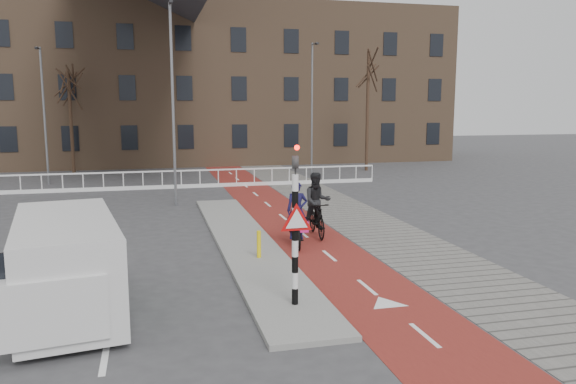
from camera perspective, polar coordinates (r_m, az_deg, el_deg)
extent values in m
plane|color=#38383A|center=(14.62, 1.02, -8.92)|extent=(120.00, 120.00, 0.00)
cube|color=maroon|center=(24.40, -1.60, -1.66)|extent=(2.50, 60.00, 0.01)
cube|color=slate|center=(25.14, 4.65, -1.38)|extent=(3.00, 60.00, 0.01)
cube|color=gray|center=(18.22, -4.36, -5.14)|extent=(1.80, 16.00, 0.12)
cylinder|color=black|center=(12.18, 0.72, -4.93)|extent=(0.14, 0.14, 2.88)
imported|color=black|center=(11.88, 0.74, 3.72)|extent=(0.13, 0.16, 0.80)
cylinder|color=#FF0C05|center=(11.73, 0.91, 4.54)|extent=(0.11, 0.02, 0.11)
cylinder|color=yellow|center=(16.16, -2.98, -5.31)|extent=(0.12, 0.12, 0.78)
imported|color=black|center=(17.85, 0.91, -3.86)|extent=(0.98, 2.07, 1.05)
imported|color=#141138|center=(17.73, 0.92, -1.88)|extent=(0.72, 0.53, 1.82)
cube|color=#E9218A|center=(17.32, 1.63, -3.56)|extent=(0.29, 0.21, 0.33)
imported|color=black|center=(19.15, 2.94, -2.68)|extent=(0.70, 2.10, 1.25)
imported|color=black|center=(19.04, 2.96, -0.93)|extent=(0.99, 0.79, 1.95)
cube|color=silver|center=(12.93, -21.57, -6.76)|extent=(2.69, 5.12, 1.95)
cube|color=#1D8527|center=(13.13, -25.84, -7.25)|extent=(0.51, 3.08, 0.55)
cube|color=#1D8527|center=(12.85, -17.16, -7.08)|extent=(0.51, 3.08, 0.55)
cube|color=black|center=(10.83, -23.14, -7.63)|extent=(1.74, 0.32, 0.90)
cylinder|color=black|center=(11.61, -25.31, -12.83)|extent=(0.35, 0.71, 0.68)
cylinder|color=black|center=(11.63, -16.95, -12.30)|extent=(0.35, 0.71, 0.68)
cylinder|color=black|center=(14.75, -24.82, -8.21)|extent=(0.35, 0.71, 0.68)
cylinder|color=black|center=(14.77, -18.33, -7.81)|extent=(0.35, 0.71, 0.68)
cube|color=silver|center=(30.68, -16.42, 1.93)|extent=(28.00, 0.08, 0.08)
cube|color=silver|center=(30.79, -16.35, 0.36)|extent=(28.00, 0.10, 0.20)
cube|color=#7F6047|center=(45.48, -13.34, 10.57)|extent=(46.00, 10.00, 12.00)
cylinder|color=black|center=(39.26, -21.18, 6.61)|extent=(0.22, 0.22, 6.65)
cylinder|color=black|center=(38.62, 8.08, 8.09)|extent=(0.22, 0.22, 7.99)
cylinder|color=slate|center=(25.16, -11.60, 8.48)|extent=(0.12, 0.12, 8.74)
cylinder|color=slate|center=(34.21, -23.50, 7.01)|extent=(0.12, 0.12, 7.57)
cylinder|color=slate|center=(35.91, 2.44, 8.34)|extent=(0.12, 0.12, 8.27)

